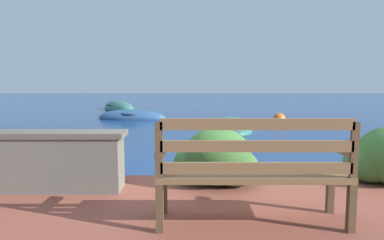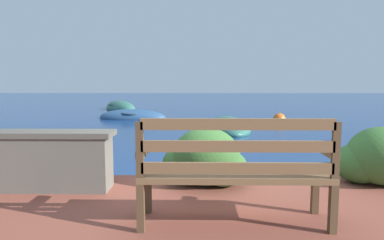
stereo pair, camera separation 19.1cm
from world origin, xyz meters
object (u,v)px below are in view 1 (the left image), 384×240
park_bench (252,168)px  mooring_buoy (278,119)px  rowboat_mid (131,118)px  rowboat_far (118,109)px  rowboat_nearest (229,127)px

park_bench → mooring_buoy: park_bench is taller
rowboat_mid → rowboat_far: bearing=114.2°
rowboat_far → mooring_buoy: 8.61m
rowboat_far → mooring_buoy: bearing=23.6°
rowboat_far → mooring_buoy: (6.91, -5.14, 0.01)m
rowboat_mid → rowboat_far: size_ratio=0.79×
rowboat_mid → mooring_buoy: bearing=-3.1°
rowboat_nearest → rowboat_far: (-4.90, 7.04, 0.02)m
rowboat_far → mooring_buoy: size_ratio=6.70×
rowboat_nearest → mooring_buoy: 2.77m
rowboat_nearest → rowboat_mid: bearing=49.6°
park_bench → rowboat_mid: bearing=97.7°
rowboat_nearest → rowboat_mid: (-3.47, 2.75, 0.00)m
park_bench → rowboat_mid: size_ratio=0.59×
rowboat_nearest → mooring_buoy: rowboat_nearest is taller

